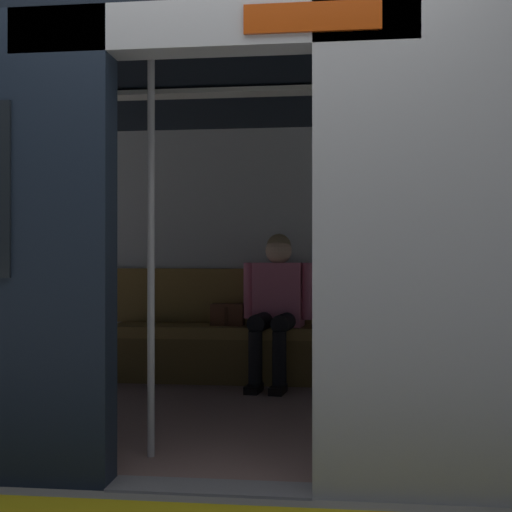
# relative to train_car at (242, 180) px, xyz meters

# --- Properties ---
(ground_plane) EXTENTS (60.00, 60.00, 0.00)m
(ground_plane) POSITION_rel_train_car_xyz_m (-0.05, 1.30, -1.46)
(ground_plane) COLOR gray
(train_car) EXTENTS (6.40, 2.97, 2.18)m
(train_car) POSITION_rel_train_car_xyz_m (0.00, 0.00, 0.00)
(train_car) COLOR silver
(train_car) RESTS_ON ground_plane
(bench_seat) EXTENTS (2.52, 0.44, 0.45)m
(bench_seat) POSITION_rel_train_car_xyz_m (-0.05, -1.16, -1.12)
(bench_seat) COLOR olive
(bench_seat) RESTS_ON ground_plane
(person_seated) EXTENTS (0.55, 0.71, 1.17)m
(person_seated) POSITION_rel_train_car_xyz_m (-0.12, -1.10, -0.80)
(person_seated) COLOR pink
(person_seated) RESTS_ON ground_plane
(handbag) EXTENTS (0.26, 0.15, 0.17)m
(handbag) POSITION_rel_train_car_xyz_m (0.29, -1.22, -0.93)
(handbag) COLOR brown
(handbag) RESTS_ON bench_seat
(book) EXTENTS (0.22, 0.26, 0.03)m
(book) POSITION_rel_train_car_xyz_m (-0.52, -1.21, -1.01)
(book) COLOR #26598C
(book) RESTS_ON bench_seat
(grab_pole_door) EXTENTS (0.04, 0.04, 2.04)m
(grab_pole_door) POSITION_rel_train_car_xyz_m (0.33, 0.88, -0.44)
(grab_pole_door) COLOR silver
(grab_pole_door) RESTS_ON ground_plane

